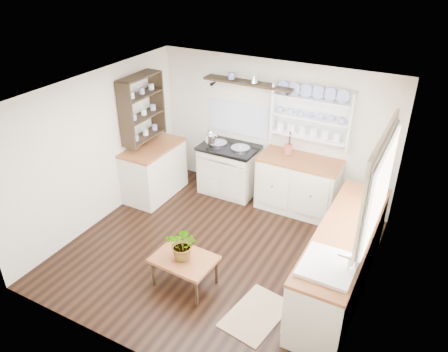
{
  "coord_description": "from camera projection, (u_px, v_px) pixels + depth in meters",
  "views": [
    {
      "loc": [
        2.41,
        -4.27,
        3.92
      ],
      "look_at": [
        -0.01,
        0.25,
        1.1
      ],
      "focal_mm": 35.0,
      "sensor_mm": 36.0,
      "label": 1
    }
  ],
  "objects": [
    {
      "name": "ceiling",
      "position": [
        215.0,
        95.0,
        5.07
      ],
      "size": [
        4.0,
        3.8,
        0.01
      ],
      "primitive_type": "cube",
      "color": "white",
      "rests_on": "wall_back"
    },
    {
      "name": "wall_right",
      "position": [
        374.0,
        223.0,
        4.8
      ],
      "size": [
        0.02,
        3.8,
        2.3
      ],
      "primitive_type": "cube",
      "color": "beige",
      "rests_on": "ground"
    },
    {
      "name": "left_shelving",
      "position": [
        142.0,
        107.0,
        6.89
      ],
      "size": [
        0.28,
        0.8,
        1.05
      ],
      "primitive_type": "cube",
      "color": "black",
      "rests_on": "wall_left"
    },
    {
      "name": "high_shelf",
      "position": [
        249.0,
        83.0,
        6.8
      ],
      "size": [
        1.5,
        0.29,
        0.16
      ],
      "color": "black",
      "rests_on": "wall_back"
    },
    {
      "name": "right_cabinets",
      "position": [
        342.0,
        259.0,
        5.33
      ],
      "size": [
        0.62,
        2.43,
        0.9
      ],
      "color": "beige",
      "rests_on": "floor"
    },
    {
      "name": "left_cabinets",
      "position": [
        154.0,
        170.0,
        7.36
      ],
      "size": [
        0.62,
        1.13,
        0.9
      ],
      "color": "beige",
      "rests_on": "floor"
    },
    {
      "name": "belfast_sink",
      "position": [
        327.0,
        274.0,
        4.59
      ],
      "size": [
        0.55,
        0.6,
        0.45
      ],
      "color": "white",
      "rests_on": "right_cabinets"
    },
    {
      "name": "wall_back",
      "position": [
        273.0,
        131.0,
        7.1
      ],
      "size": [
        4.0,
        0.02,
        2.3
      ],
      "primitive_type": "cube",
      "color": "beige",
      "rests_on": "ground"
    },
    {
      "name": "window",
      "position": [
        379.0,
        184.0,
        4.74
      ],
      "size": [
        0.08,
        1.55,
        1.22
      ],
      "color": "white",
      "rests_on": "wall_right"
    },
    {
      "name": "plate_rack",
      "position": [
        313.0,
        114.0,
        6.6
      ],
      "size": [
        1.2,
        0.22,
        0.9
      ],
      "color": "white",
      "rests_on": "wall_back"
    },
    {
      "name": "floor_rug",
      "position": [
        256.0,
        314.0,
        5.15
      ],
      "size": [
        0.67,
        0.92,
        0.02
      ],
      "primitive_type": "cube",
      "rotation": [
        0.0,
        0.0,
        -0.15
      ],
      "color": "olive",
      "rests_on": "floor"
    },
    {
      "name": "wall_left",
      "position": [
        98.0,
        150.0,
        6.46
      ],
      "size": [
        0.02,
        3.8,
        2.3
      ],
      "primitive_type": "cube",
      "color": "beige",
      "rests_on": "ground"
    },
    {
      "name": "center_table",
      "position": [
        184.0,
        261.0,
        5.44
      ],
      "size": [
        0.79,
        0.59,
        0.42
      ],
      "rotation": [
        0.0,
        0.0,
        -0.05
      ],
      "color": "brown",
      "rests_on": "floor"
    },
    {
      "name": "floor",
      "position": [
        217.0,
        252.0,
        6.18
      ],
      "size": [
        4.0,
        3.8,
        0.01
      ],
      "primitive_type": "cube",
      "color": "black",
      "rests_on": "ground"
    },
    {
      "name": "utensil_crock",
      "position": [
        288.0,
        149.0,
        6.85
      ],
      "size": [
        0.13,
        0.13,
        0.15
      ],
      "primitive_type": "cylinder",
      "color": "#9C4439",
      "rests_on": "back_cabinets"
    },
    {
      "name": "kettle",
      "position": [
        211.0,
        136.0,
        7.18
      ],
      "size": [
        0.17,
        0.17,
        0.21
      ],
      "primitive_type": null,
      "color": "silver",
      "rests_on": "aga_cooker"
    },
    {
      "name": "back_cabinets",
      "position": [
        298.0,
        184.0,
        6.95
      ],
      "size": [
        1.27,
        0.63,
        0.9
      ],
      "color": "beige",
      "rests_on": "floor"
    },
    {
      "name": "aga_cooker",
      "position": [
        229.0,
        169.0,
        7.44
      ],
      "size": [
        0.96,
        0.67,
        0.89
      ],
      "color": "beige",
      "rests_on": "floor"
    },
    {
      "name": "potted_plant",
      "position": [
        183.0,
        244.0,
        5.31
      ],
      "size": [
        0.44,
        0.4,
        0.43
      ],
      "primitive_type": "imported",
      "rotation": [
        0.0,
        0.0,
        0.16
      ],
      "color": "#3F7233",
      "rests_on": "center_table"
    }
  ]
}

